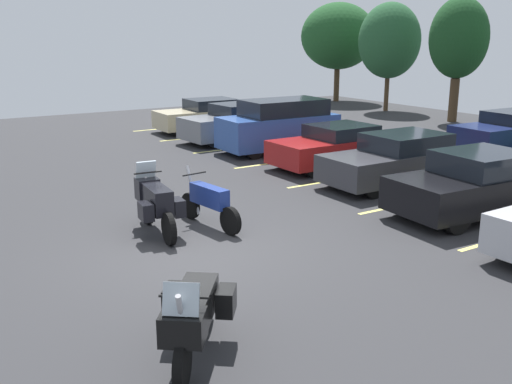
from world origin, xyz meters
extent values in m
cube|color=#2D2D30|center=(0.00, 0.00, -0.05)|extent=(44.00, 44.00, 0.10)
cylinder|color=black|center=(-2.09, -0.06, 0.34)|extent=(0.69, 0.19, 0.68)
cylinder|color=black|center=(-0.54, -0.23, 0.34)|extent=(0.69, 0.19, 0.68)
cube|color=black|center=(-1.32, -0.15, 0.78)|extent=(1.20, 0.52, 0.53)
cylinder|color=#B2B2B7|center=(-1.97, -0.08, 0.76)|extent=(0.52, 0.13, 1.15)
cylinder|color=black|center=(-1.89, -0.08, 1.23)|extent=(0.10, 0.62, 0.04)
cube|color=black|center=(-1.99, -0.07, 0.84)|extent=(0.49, 0.52, 0.48)
cube|color=#B2C1CC|center=(-2.04, -0.07, 1.27)|extent=(0.21, 0.45, 0.39)
cube|color=black|center=(-1.00, -0.52, 0.64)|extent=(0.46, 0.29, 0.36)
cube|color=black|center=(-0.93, 0.15, 0.64)|extent=(0.46, 0.29, 0.36)
cylinder|color=black|center=(-1.92, 0.94, 0.31)|extent=(0.63, 0.20, 0.62)
cylinder|color=black|center=(-0.41, 1.13, 0.31)|extent=(0.63, 0.20, 0.62)
cube|color=navy|center=(-1.16, 1.03, 0.71)|extent=(1.17, 0.43, 0.44)
cylinder|color=#B2B2B7|center=(-1.80, 0.95, 0.71)|extent=(0.50, 0.13, 1.09)
cylinder|color=black|center=(-1.72, 0.96, 1.10)|extent=(0.12, 0.62, 0.04)
cylinder|color=black|center=(4.16, -2.19, 0.31)|extent=(0.56, 0.48, 0.62)
cylinder|color=black|center=(2.90, -1.20, 0.31)|extent=(0.56, 0.48, 0.62)
cube|color=black|center=(3.53, -1.69, 0.70)|extent=(1.22, 1.10, 0.43)
cylinder|color=#B2B2B7|center=(4.06, -2.11, 0.71)|extent=(0.43, 0.36, 1.09)
cylinder|color=black|center=(4.00, -2.06, 1.10)|extent=(0.41, 0.51, 0.04)
cube|color=black|center=(4.08, -2.12, 0.75)|extent=(0.68, 0.69, 0.38)
cube|color=#B2C1CC|center=(4.12, -2.16, 1.14)|extent=(0.40, 0.45, 0.39)
cube|color=black|center=(3.47, -1.18, 0.61)|extent=(0.49, 0.46, 0.36)
cube|color=black|center=(3.02, -1.76, 0.61)|extent=(0.49, 0.46, 0.36)
cube|color=#EAE066|center=(-14.71, 6.99, 0.00)|extent=(0.12, 5.06, 0.01)
cube|color=#EAE066|center=(-11.78, 6.99, 0.00)|extent=(0.12, 5.06, 0.01)
cube|color=#EAE066|center=(-8.85, 6.99, 0.00)|extent=(0.12, 5.06, 0.01)
cube|color=#EAE066|center=(-5.91, 6.99, 0.00)|extent=(0.12, 5.06, 0.01)
cube|color=#EAE066|center=(-2.98, 6.99, 0.00)|extent=(0.12, 5.06, 0.01)
cube|color=#EAE066|center=(-0.04, 6.99, 0.00)|extent=(0.12, 5.06, 0.01)
cube|color=#C1B289|center=(-13.11, 7.17, 0.58)|extent=(1.93, 4.26, 0.74)
cube|color=black|center=(-13.10, 7.50, 1.17)|extent=(1.73, 2.05, 0.45)
cylinder|color=black|center=(-12.37, 5.72, 0.32)|extent=(0.24, 0.64, 0.64)
cylinder|color=black|center=(-13.92, 5.76, 0.32)|extent=(0.24, 0.64, 0.64)
cylinder|color=black|center=(-12.29, 8.58, 0.32)|extent=(0.24, 0.64, 0.64)
cylinder|color=black|center=(-13.85, 8.62, 0.32)|extent=(0.24, 0.64, 0.64)
cube|color=slate|center=(-10.13, 6.99, 0.63)|extent=(2.12, 4.41, 0.83)
cube|color=black|center=(-10.15, 7.19, 1.27)|extent=(1.82, 1.99, 0.45)
cylinder|color=black|center=(-9.25, 5.58, 0.34)|extent=(0.26, 0.69, 0.68)
cylinder|color=black|center=(-10.83, 5.48, 0.34)|extent=(0.26, 0.69, 0.68)
cylinder|color=black|center=(-9.44, 8.50, 0.34)|extent=(0.26, 0.69, 0.68)
cylinder|color=black|center=(-11.02, 8.39, 0.34)|extent=(0.26, 0.69, 0.68)
cube|color=#2D519E|center=(-7.53, 7.28, 0.76)|extent=(1.93, 4.38, 1.10)
cube|color=black|center=(-7.53, 7.51, 1.59)|extent=(1.75, 3.04, 0.58)
cylinder|color=black|center=(-6.81, 5.78, 0.32)|extent=(0.24, 0.65, 0.64)
cylinder|color=black|center=(-8.35, 5.83, 0.32)|extent=(0.24, 0.65, 0.64)
cylinder|color=black|center=(-6.72, 8.72, 0.32)|extent=(0.24, 0.65, 0.64)
cylinder|color=black|center=(-8.26, 8.77, 0.32)|extent=(0.24, 0.65, 0.64)
cube|color=maroon|center=(-4.42, 7.31, 0.57)|extent=(1.90, 4.23, 0.72)
cube|color=black|center=(-4.42, 7.59, 1.14)|extent=(1.72, 1.95, 0.41)
cylinder|color=black|center=(-3.61, 5.89, 0.33)|extent=(0.23, 0.65, 0.65)
cylinder|color=black|center=(-5.19, 5.87, 0.33)|extent=(0.23, 0.65, 0.65)
cylinder|color=black|center=(-3.64, 8.76, 0.33)|extent=(0.23, 0.65, 0.65)
cylinder|color=black|center=(-5.23, 8.74, 0.33)|extent=(0.23, 0.65, 0.65)
cube|color=#38383D|center=(-1.68, 7.25, 0.58)|extent=(1.84, 4.39, 0.74)
cube|color=black|center=(-1.68, 7.65, 1.20)|extent=(1.68, 2.22, 0.49)
cylinder|color=black|center=(-0.92, 5.75, 0.33)|extent=(0.23, 0.66, 0.66)
cylinder|color=black|center=(-2.47, 5.77, 0.33)|extent=(0.23, 0.66, 0.66)
cylinder|color=black|center=(-0.90, 8.73, 0.33)|extent=(0.23, 0.66, 0.66)
cylinder|color=black|center=(-2.44, 8.74, 0.33)|extent=(0.23, 0.66, 0.66)
cube|color=black|center=(1.43, 6.81, 0.62)|extent=(2.14, 4.50, 0.77)
cube|color=black|center=(1.44, 6.92, 1.25)|extent=(1.84, 2.07, 0.51)
cylinder|color=black|center=(2.14, 5.27, 0.36)|extent=(0.26, 0.73, 0.71)
cylinder|color=black|center=(0.54, 5.37, 0.36)|extent=(0.26, 0.73, 0.71)
cylinder|color=black|center=(0.72, 8.35, 0.36)|extent=(0.26, 0.73, 0.71)
cylinder|color=black|center=(3.59, 4.99, 0.35)|extent=(0.23, 0.70, 0.70)
cube|color=navy|center=(-2.94, 14.22, 0.62)|extent=(2.02, 4.41, 0.81)
cylinder|color=black|center=(-2.21, 12.71, 0.34)|extent=(0.25, 0.68, 0.67)
cylinder|color=black|center=(-3.80, 12.78, 0.34)|extent=(0.25, 0.68, 0.67)
cylinder|color=#4C3823|center=(-9.19, 18.77, 1.04)|extent=(0.44, 0.44, 2.08)
ellipsoid|color=#19421E|center=(-9.19, 18.77, 3.97)|extent=(2.77, 2.77, 3.78)
cylinder|color=#4C3823|center=(-13.98, 19.02, 0.89)|extent=(0.25, 0.25, 1.78)
ellipsoid|color=#23512D|center=(-13.98, 19.02, 3.81)|extent=(3.35, 3.35, 4.04)
cylinder|color=#4C3823|center=(-19.24, 19.84, 1.00)|extent=(0.34, 0.34, 1.99)
ellipsoid|color=#1E4C23|center=(-19.24, 19.84, 4.02)|extent=(4.61, 4.61, 4.06)
camera|label=1|loc=(10.00, -4.85, 4.17)|focal=41.47mm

